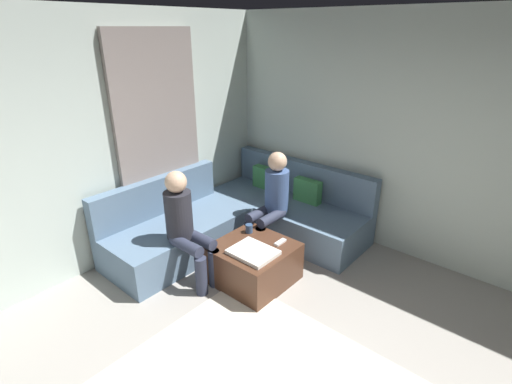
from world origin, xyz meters
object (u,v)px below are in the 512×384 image
at_px(game_remote, 280,242).
at_px(ottoman, 253,263).
at_px(person_on_couch_back, 271,199).
at_px(coffee_mug, 249,228).
at_px(sectional_couch, 242,218).
at_px(person_on_couch_side, 185,224).

bearing_deg(game_remote, ottoman, -129.29).
xyz_separation_m(ottoman, person_on_couch_back, (-0.27, 0.62, 0.45)).
xyz_separation_m(ottoman, coffee_mug, (-0.22, 0.18, 0.26)).
bearing_deg(ottoman, sectional_couch, 140.58).
distance_m(sectional_couch, game_remote, 0.95).
relative_size(ottoman, person_on_couch_back, 0.63).
relative_size(person_on_couch_back, person_on_couch_side, 1.00).
bearing_deg(person_on_couch_back, person_on_couch_side, 75.12).
bearing_deg(person_on_couch_back, sectional_couch, 7.35).
height_order(sectional_couch, coffee_mug, sectional_couch).
relative_size(coffee_mug, person_on_couch_side, 0.08).
bearing_deg(game_remote, coffee_mug, -174.29).
relative_size(ottoman, person_on_couch_side, 0.63).
xyz_separation_m(coffee_mug, game_remote, (0.40, 0.04, -0.04)).
height_order(sectional_couch, person_on_couch_side, person_on_couch_side).
height_order(ottoman, person_on_couch_back, person_on_couch_back).
bearing_deg(coffee_mug, person_on_couch_back, 95.92).
xyz_separation_m(ottoman, person_on_couch_side, (-0.55, -0.43, 0.45)).
xyz_separation_m(person_on_couch_back, person_on_couch_side, (-0.28, -1.05, 0.00)).
height_order(sectional_couch, person_on_couch_back, person_on_couch_back).
xyz_separation_m(coffee_mug, person_on_couch_side, (-0.33, -0.61, 0.19)).
height_order(sectional_couch, ottoman, sectional_couch).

